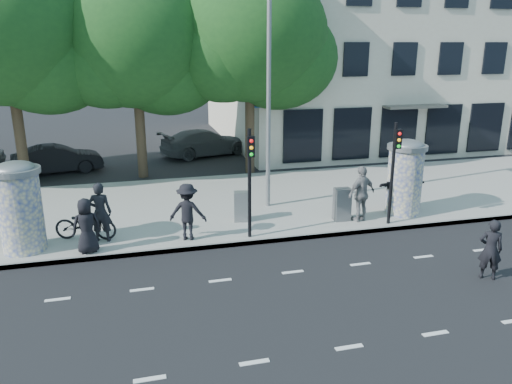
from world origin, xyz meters
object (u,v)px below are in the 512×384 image
object	(u,v)px
traffic_pole_near	(250,173)
cabinet_right	(342,204)
ped_e	(362,194)
cabinet_left	(241,206)
ped_d	(188,212)
bicycle	(85,224)
car_mid	(58,159)
ad_column_left	(20,205)
street_lamp	(269,78)
man_road	(490,249)
ped_a	(86,226)
ped_b	(100,212)
traffic_pole_far	(394,163)
car_right	(205,142)
ad_column_right	(405,175)
ped_f	(405,187)

from	to	relation	value
traffic_pole_near	cabinet_right	size ratio (longest dim) A/B	3.02
ped_e	cabinet_left	world-z (taller)	ped_e
ped_d	bicycle	distance (m)	3.17
cabinet_right	car_mid	distance (m)	14.25
ad_column_left	bicycle	size ratio (longest dim) A/B	1.40
street_lamp	man_road	distance (m)	8.90
ped_a	car_mid	world-z (taller)	ped_a
bicycle	ped_d	bearing A→B (deg)	-87.62
bicycle	cabinet_left	xyz separation A→B (m)	(5.00, 0.40, 0.02)
street_lamp	ped_b	distance (m)	7.20
traffic_pole_far	car_right	size ratio (longest dim) A/B	0.69
man_road	bicycle	xyz separation A→B (m)	(-10.37, 5.14, -0.17)
ad_column_right	cabinet_left	distance (m)	5.83
traffic_pole_far	car_right	world-z (taller)	traffic_pole_far
traffic_pole_near	man_road	xyz separation A→B (m)	(5.45, -4.01, -1.41)
traffic_pole_far	ped_a	size ratio (longest dim) A/B	2.10
street_lamp	man_road	xyz separation A→B (m)	(4.05, -6.85, -3.97)
traffic_pole_far	ped_b	xyz separation A→B (m)	(-9.24, 0.84, -1.15)
ad_column_left	bicycle	world-z (taller)	ad_column_left
ped_f	cabinet_right	world-z (taller)	ped_f
ad_column_left	man_road	size ratio (longest dim) A/B	1.62
ad_column_right	ped_d	xyz separation A→B (m)	(-7.67, -0.56, -0.50)
traffic_pole_far	bicycle	xyz separation A→B (m)	(-9.72, 1.12, -1.58)
traffic_pole_near	ped_a	xyz separation A→B (m)	(-4.80, 0.06, -1.27)
ped_e	cabinet_right	size ratio (longest dim) A/B	1.70
cabinet_left	ped_e	bearing A→B (deg)	-3.00
bicycle	cabinet_left	bearing A→B (deg)	-68.77
ped_e	ped_f	distance (m)	1.80
traffic_pole_far	cabinet_right	xyz separation A→B (m)	(-1.40, 0.75, -1.52)
ped_a	ped_f	distance (m)	10.61
street_lamp	cabinet_left	size ratio (longest dim) A/B	7.79
ad_column_left	ped_f	bearing A→B (deg)	0.57
ped_e	man_road	world-z (taller)	ped_e
traffic_pole_far	ped_e	xyz separation A→B (m)	(-0.80, 0.55, -1.12)
ped_e	car_mid	size ratio (longest dim) A/B	0.47
ped_e	man_road	size ratio (longest dim) A/B	1.17
traffic_pole_far	street_lamp	size ratio (longest dim) A/B	0.42
ped_b	ped_e	bearing A→B (deg)	-171.58
traffic_pole_near	ped_e	size ratio (longest dim) A/B	1.78
bicycle	traffic_pole_far	bearing A→B (deg)	-79.98
traffic_pole_near	ped_f	bearing A→B (deg)	8.18
street_lamp	cabinet_right	size ratio (longest dim) A/B	7.12
cabinet_left	car_mid	world-z (taller)	car_mid
bicycle	ped_e	bearing A→B (deg)	-77.06
cabinet_left	car_mid	size ratio (longest dim) A/B	0.25
cabinet_right	car_right	bearing A→B (deg)	104.51
traffic_pole_near	car_right	distance (m)	12.89
man_road	ped_b	bearing A→B (deg)	2.19
ad_column_right	traffic_pole_near	xyz separation A→B (m)	(-5.80, -0.91, 0.69)
ad_column_left	car_mid	size ratio (longest dim) A/B	0.65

